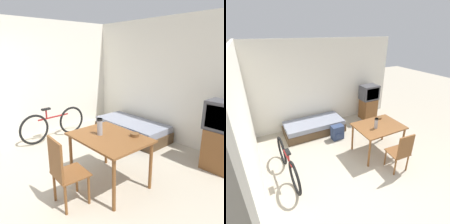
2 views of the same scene
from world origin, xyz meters
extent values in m
plane|color=#B2A893|center=(0.00, 0.00, 0.00)|extent=(20.00, 20.00, 0.00)
cube|color=silver|center=(0.00, 3.36, 1.35)|extent=(5.19, 0.06, 2.70)
cube|color=silver|center=(-2.13, 1.67, 1.35)|extent=(0.06, 4.33, 2.70)
cube|color=#4C3823|center=(-0.44, 2.84, 0.12)|extent=(1.80, 0.83, 0.24)
cube|color=gray|center=(-0.44, 2.84, 0.31)|extent=(1.75, 0.81, 0.14)
cube|color=brown|center=(1.61, 2.89, 0.36)|extent=(0.51, 0.45, 0.72)
cube|color=black|center=(1.61, 2.69, 0.97)|extent=(0.49, 0.01, 0.38)
cube|color=brown|center=(0.65, 1.19, 0.76)|extent=(1.15, 0.84, 0.03)
cylinder|color=brown|center=(0.14, 0.83, 0.37)|extent=(0.05, 0.05, 0.75)
cylinder|color=brown|center=(1.17, 0.83, 0.37)|extent=(0.05, 0.05, 0.75)
cylinder|color=brown|center=(0.14, 1.55, 0.37)|extent=(0.05, 0.05, 0.75)
cylinder|color=brown|center=(1.17, 1.55, 0.37)|extent=(0.05, 0.05, 0.75)
cube|color=brown|center=(0.67, 0.51, 0.44)|extent=(0.44, 0.44, 0.02)
cube|color=brown|center=(0.65, 0.32, 0.71)|extent=(0.38, 0.06, 0.52)
cylinder|color=brown|center=(0.85, 0.67, 0.21)|extent=(0.04, 0.04, 0.43)
cylinder|color=brown|center=(0.51, 0.69, 0.21)|extent=(0.04, 0.04, 0.43)
cylinder|color=brown|center=(0.82, 0.33, 0.21)|extent=(0.04, 0.04, 0.43)
cylinder|color=brown|center=(0.49, 0.35, 0.21)|extent=(0.04, 0.04, 0.43)
torus|color=black|center=(-1.59, 1.89, 0.34)|extent=(0.09, 0.68, 0.67)
torus|color=black|center=(-1.53, 0.92, 0.34)|extent=(0.09, 0.68, 0.67)
cylinder|color=maroon|center=(-1.56, 1.40, 0.52)|extent=(0.08, 0.76, 0.04)
cylinder|color=maroon|center=(-1.55, 1.23, 0.62)|extent=(0.04, 0.04, 0.20)
cube|color=black|center=(-1.55, 1.23, 0.74)|extent=(0.09, 0.20, 0.04)
cylinder|color=#99999E|center=(0.51, 1.13, 0.91)|extent=(0.08, 0.08, 0.26)
cylinder|color=black|center=(0.51, 1.13, 1.02)|extent=(0.09, 0.09, 0.03)
cylinder|color=brown|center=(0.90, 1.48, 0.80)|extent=(0.13, 0.13, 0.05)
cube|color=navy|center=(0.03, 2.20, 0.21)|extent=(0.34, 0.22, 0.42)
cube|color=navy|center=(0.03, 2.07, 0.15)|extent=(0.24, 0.03, 0.15)
camera|label=1|loc=(2.94, -0.76, 2.01)|focal=35.00mm
camera|label=2|loc=(-1.94, -1.66, 2.89)|focal=28.00mm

